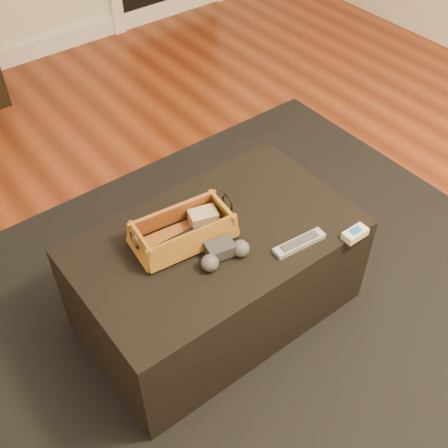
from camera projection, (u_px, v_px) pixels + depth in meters
floor at (290, 364)px, 2.09m from camera, size 5.00×5.50×0.01m
baseboard at (1, 60)px, 3.58m from camera, size 5.00×0.04×0.12m
area_rug at (225, 317)px, 2.22m from camera, size 2.60×2.00×0.01m
ottoman at (217, 274)px, 2.10m from camera, size 1.00×0.60×0.42m
tv_remote at (181, 240)px, 1.91m from camera, size 0.19×0.04×0.02m
cloth_bundle at (203, 218)px, 1.96m from camera, size 0.11×0.09×0.05m
wicker_basket at (183, 231)px, 1.91m from camera, size 0.37×0.23×0.12m
game_controller at (223, 253)px, 1.85m from camera, size 0.18×0.11×0.06m
silver_remote at (299, 243)px, 1.91m from camera, size 0.20×0.06×0.02m
cream_gadget at (355, 234)px, 1.94m from camera, size 0.09×0.05×0.03m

